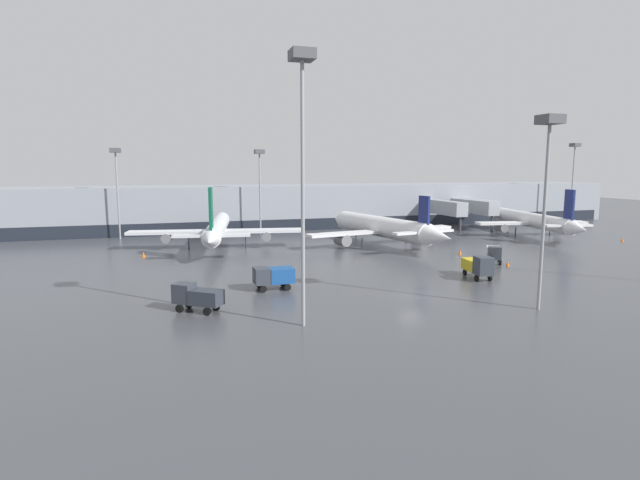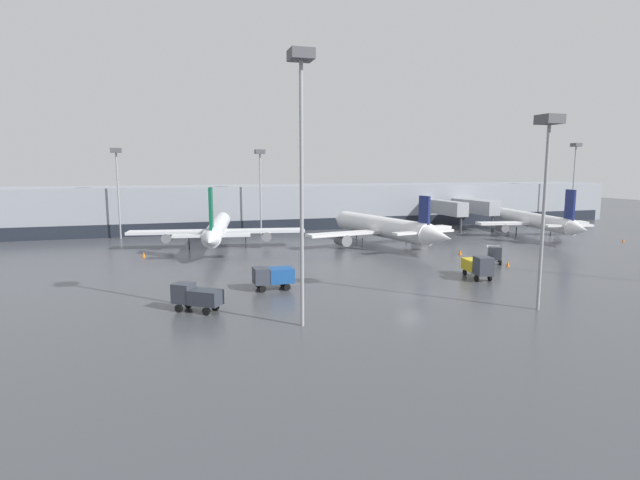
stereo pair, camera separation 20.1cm
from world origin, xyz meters
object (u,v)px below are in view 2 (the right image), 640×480
(parked_jet_2, at_px, (383,228))
(service_truck_2, at_px, (273,276))
(service_truck_0, at_px, (478,266))
(traffic_cone_0, at_px, (508,264))
(apron_light_mast_6, at_px, (575,160))
(service_truck_3, at_px, (196,296))
(apron_light_mast_3, at_px, (301,116))
(traffic_cone_1, at_px, (144,254))
(apron_light_mast_4, at_px, (117,166))
(traffic_cone_2, at_px, (460,252))
(parked_jet_3, at_px, (217,228))
(apron_light_mast_1, at_px, (260,167))
(apron_light_mast_2, at_px, (547,156))
(traffic_cone_3, at_px, (623,240))
(service_truck_1, at_px, (494,253))
(parked_jet_0, at_px, (532,220))

(parked_jet_2, bearing_deg, service_truck_2, 126.23)
(service_truck_0, distance_m, traffic_cone_0, 9.51)
(traffic_cone_0, relative_size, apron_light_mast_6, 0.04)
(parked_jet_2, distance_m, service_truck_3, 44.58)
(service_truck_0, height_order, apron_light_mast_3, apron_light_mast_3)
(service_truck_0, xyz_separation_m, traffic_cone_0, (8.00, 5.03, -1.12))
(traffic_cone_1, distance_m, apron_light_mast_4, 24.76)
(traffic_cone_0, relative_size, apron_light_mast_4, 0.04)
(traffic_cone_2, xyz_separation_m, apron_light_mast_3, (-30.94, -25.54, 16.16))
(apron_light_mast_4, bearing_deg, parked_jet_2, -25.57)
(apron_light_mast_4, height_order, apron_light_mast_6, apron_light_mast_6)
(parked_jet_3, relative_size, traffic_cone_2, 43.72)
(parked_jet_2, relative_size, apron_light_mast_1, 2.04)
(parked_jet_3, height_order, apron_light_mast_3, apron_light_mast_3)
(parked_jet_2, distance_m, apron_light_mast_2, 40.93)
(service_truck_0, distance_m, traffic_cone_2, 16.25)
(traffic_cone_1, height_order, traffic_cone_3, traffic_cone_1)
(service_truck_1, bearing_deg, apron_light_mast_3, -27.60)
(parked_jet_3, height_order, apron_light_mast_6, apron_light_mast_6)
(traffic_cone_3, xyz_separation_m, apron_light_mast_4, (-83.59, 29.22, 12.64))
(service_truck_2, distance_m, apron_light_mast_4, 50.17)
(parked_jet_0, relative_size, apron_light_mast_1, 2.07)
(parked_jet_3, distance_m, traffic_cone_3, 69.27)
(service_truck_2, bearing_deg, traffic_cone_0, -175.52)
(parked_jet_2, xyz_separation_m, traffic_cone_1, (-37.59, -0.58, -2.52))
(service_truck_2, height_order, apron_light_mast_1, apron_light_mast_1)
(service_truck_1, bearing_deg, apron_light_mast_1, -115.40)
(service_truck_2, height_order, apron_light_mast_3, apron_light_mast_3)
(service_truck_0, bearing_deg, parked_jet_0, 142.27)
(parked_jet_2, xyz_separation_m, service_truck_0, (-0.16, -26.75, -1.41))
(parked_jet_2, xyz_separation_m, apron_light_mast_3, (-24.05, -37.69, 13.64))
(parked_jet_3, relative_size, apron_light_mast_4, 2.01)
(traffic_cone_0, distance_m, apron_light_mast_1, 49.43)
(service_truck_2, xyz_separation_m, traffic_cone_3, (65.08, 15.98, -1.16))
(apron_light_mast_1, relative_size, apron_light_mast_6, 0.88)
(service_truck_1, xyz_separation_m, apron_light_mast_6, (47.60, 36.61, 13.02))
(apron_light_mast_4, relative_size, apron_light_mast_6, 0.88)
(traffic_cone_1, bearing_deg, service_truck_1, -22.41)
(parked_jet_3, distance_m, apron_light_mast_6, 83.56)
(apron_light_mast_1, xyz_separation_m, apron_light_mast_4, (-25.34, 1.09, 0.01))
(traffic_cone_1, height_order, traffic_cone_2, traffic_cone_1)
(service_truck_1, height_order, apron_light_mast_4, apron_light_mast_4)
(service_truck_3, xyz_separation_m, traffic_cone_2, (38.88, 18.88, -1.03))
(service_truck_1, distance_m, service_truck_2, 31.85)
(parked_jet_0, relative_size, apron_light_mast_4, 2.07)
(service_truck_3, bearing_deg, service_truck_0, -135.91)
(apron_light_mast_1, height_order, apron_light_mast_6, apron_light_mast_6)
(apron_light_mast_2, bearing_deg, traffic_cone_2, 70.80)
(parked_jet_2, distance_m, apron_light_mast_3, 46.74)
(apron_light_mast_1, bearing_deg, apron_light_mast_2, -76.23)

